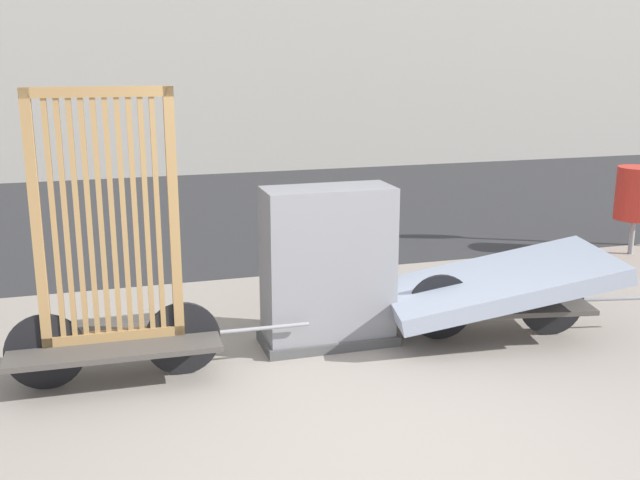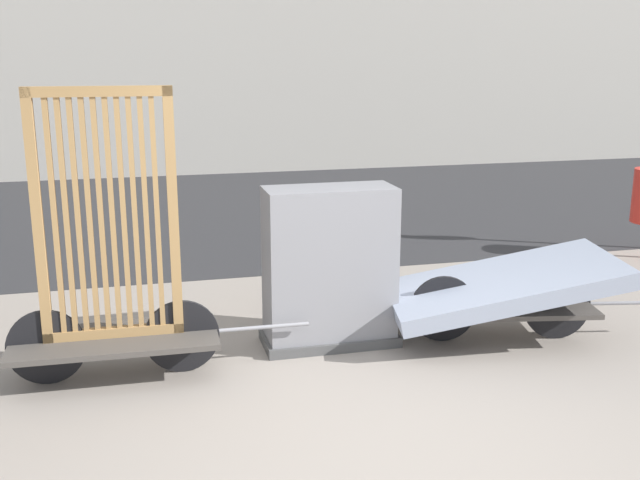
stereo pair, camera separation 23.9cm
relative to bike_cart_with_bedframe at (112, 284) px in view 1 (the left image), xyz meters
The scene contains 6 objects.
ground_plane 2.30m from the bike_cart_with_bedframe, 45.53° to the right, with size 60.00×60.00×0.00m, color gray.
road_strip 6.03m from the bike_cart_with_bedframe, 75.26° to the left, with size 56.00×7.06×0.01m.
bike_cart_with_bedframe is the anchor object (origin of this frame).
bike_cart_with_mattress 3.07m from the bike_cart_with_bedframe, ahead, with size 2.41×1.39×0.72m.
utility_cabinet 1.70m from the bike_cart_with_bedframe, ahead, with size 1.09×0.51×1.29m.
trash_bin 6.23m from the bike_cart_with_bedframe, 17.89° to the left, with size 0.47×0.47×1.03m.
Camera 1 is at (-1.56, -3.67, 2.30)m, focal length 42.00 mm.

